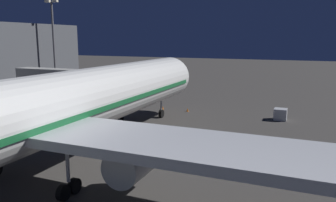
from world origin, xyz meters
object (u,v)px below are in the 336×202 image
at_px(airliner_at_gate, 40,113).
at_px(jet_bridge, 82,79).
at_px(apron_floodlight_mast, 54,42).
at_px(traffic_cone_nose_starboard, 163,108).
at_px(baggage_container_mid_row, 280,114).
at_px(traffic_cone_nose_port, 187,110).

bearing_deg(airliner_at_gate, jet_bridge, -61.43).
relative_size(apron_floodlight_mast, traffic_cone_nose_starboard, 34.41).
relative_size(baggage_container_mid_row, traffic_cone_nose_starboard, 3.31).
height_order(apron_floodlight_mast, baggage_container_mid_row, apron_floodlight_mast).
distance_m(jet_bridge, baggage_container_mid_row, 29.68).
bearing_deg(traffic_cone_nose_port, traffic_cone_nose_starboard, 0.00).
bearing_deg(traffic_cone_nose_starboard, airliner_at_gate, 94.20).
bearing_deg(jet_bridge, traffic_cone_nose_starboard, -133.60).
height_order(traffic_cone_nose_port, traffic_cone_nose_starboard, same).
xyz_separation_m(jet_bridge, traffic_cone_nose_port, (-13.37, -9.42, -5.49)).
height_order(jet_bridge, apron_floodlight_mast, apron_floodlight_mast).
relative_size(airliner_at_gate, baggage_container_mid_row, 34.28).
bearing_deg(traffic_cone_nose_starboard, traffic_cone_nose_port, 180.00).
xyz_separation_m(baggage_container_mid_row, traffic_cone_nose_starboard, (18.77, -0.08, -0.55)).
distance_m(airliner_at_gate, apron_floodlight_mast, 40.62).
bearing_deg(apron_floodlight_mast, traffic_cone_nose_starboard, 176.93).
bearing_deg(airliner_at_gate, traffic_cone_nose_starboard, -85.80).
distance_m(apron_floodlight_mast, traffic_cone_nose_port, 29.70).
bearing_deg(airliner_at_gate, apron_floodlight_mast, -50.72).
distance_m(apron_floodlight_mast, traffic_cone_nose_starboard, 25.65).
xyz_separation_m(airliner_at_gate, traffic_cone_nose_starboard, (2.20, -29.93, -5.41)).
xyz_separation_m(jet_bridge, apron_floodlight_mast, (14.33, -10.67, 5.15)).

